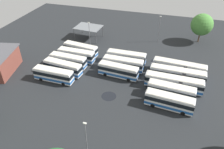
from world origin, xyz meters
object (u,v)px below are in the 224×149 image
object	(u,v)px
lamp_post_by_building	(89,34)
bus_row1_slot2	(118,71)
bus_row0_slot2	(174,83)
bus_row0_slot0	(179,68)
lamp_post_far_corner	(86,139)
bus_row1_slot0	(126,57)
bus_row2_slot0	(81,49)
bus_row2_slot3	(63,67)
bus_row1_slot1	(123,64)
maintenance_shelter	(88,27)
bus_row2_slot2	(68,61)
bus_row0_slot4	(169,101)
tree_west_edge	(202,25)
bus_row0_slot1	(178,75)
lamp_post_mid_lot	(159,28)
bus_row2_slot4	(54,75)
bus_row0_slot3	(171,91)
bus_row2_slot1	(76,55)

from	to	relation	value
lamp_post_by_building	bus_row1_slot2	bearing A→B (deg)	133.92
bus_row0_slot2	bus_row0_slot0	bearing A→B (deg)	-97.16
lamp_post_far_corner	bus_row1_slot0	bearing A→B (deg)	-88.17
bus_row2_slot0	bus_row2_slot3	xyz separation A→B (m)	(0.49, 11.24, -0.00)
bus_row1_slot1	maintenance_shelter	bearing A→B (deg)	-44.66
bus_row0_slot2	bus_row1_slot1	bearing A→B (deg)	-19.31
bus_row2_slot2	maintenance_shelter	distance (m)	20.05
bus_row0_slot4	bus_row2_slot0	xyz separation A→B (m)	(29.09, -17.26, 0.00)
bus_row2_slot2	bus_row0_slot2	bearing A→B (deg)	175.76
bus_row0_slot0	bus_row2_slot0	world-z (taller)	same
tree_west_edge	maintenance_shelter	bearing A→B (deg)	12.07
bus_row0_slot1	bus_row1_slot0	xyz separation A→B (m)	(15.17, -4.92, -0.00)
bus_row2_slot2	bus_row2_slot3	bearing A→B (deg)	92.56
bus_row0_slot1	tree_west_edge	world-z (taller)	tree_west_edge
bus_row0_slot1	lamp_post_by_building	size ratio (longest dim) A/B	1.66
lamp_post_far_corner	tree_west_edge	world-z (taller)	tree_west_edge
bus_row0_slot4	bus_row1_slot0	distance (m)	21.58
bus_row0_slot0	maintenance_shelter	distance (m)	35.84
bus_row1_slot1	maintenance_shelter	world-z (taller)	maintenance_shelter
bus_row0_slot4	lamp_post_by_building	xyz separation A→B (m)	(28.22, -23.25, 2.86)
maintenance_shelter	lamp_post_mid_lot	world-z (taller)	lamp_post_mid_lot
bus_row2_slot3	lamp_post_by_building	distance (m)	17.52
bus_row2_slot4	lamp_post_mid_lot	bearing A→B (deg)	-126.58
bus_row0_slot0	bus_row2_slot2	world-z (taller)	same
bus_row1_slot0	lamp_post_mid_lot	distance (m)	19.07
bus_row0_slot3	tree_west_edge	world-z (taller)	tree_west_edge
bus_row2_slot4	lamp_post_far_corner	bearing A→B (deg)	132.00
bus_row0_slot0	lamp_post_mid_lot	world-z (taller)	lamp_post_mid_lot
bus_row2_slot4	bus_row0_slot3	bearing A→B (deg)	-176.29
bus_row1_slot1	bus_row2_slot0	distance (m)	15.81
bus_row2_slot2	maintenance_shelter	xyz separation A→B (m)	(1.46, -19.87, 2.21)
bus_row1_slot1	bus_row2_slot3	distance (m)	16.94
lamp_post_far_corner	lamp_post_mid_lot	xyz separation A→B (m)	(-6.26, -51.07, 0.34)
bus_row0_slot3	bus_row0_slot4	size ratio (longest dim) A/B	1.03
bus_row0_slot2	lamp_post_by_building	xyz separation A→B (m)	(28.77, -15.73, 2.86)
bus_row0_slot2	bus_row2_slot2	bearing A→B (deg)	-4.24
bus_row2_slot4	lamp_post_by_building	world-z (taller)	lamp_post_by_building
maintenance_shelter	bus_row2_slot0	bearing A→B (deg)	99.72
bus_row1_slot0	lamp_post_far_corner	world-z (taller)	lamp_post_far_corner
bus_row0_slot1	bus_row2_slot2	bearing A→B (deg)	3.29
bus_row2_slot1	bus_row1_slot1	bearing A→B (deg)	176.95
bus_row2_slot2	bus_row0_slot3	bearing A→B (deg)	168.97
bus_row0_slot3	bus_row1_slot1	bearing A→B (deg)	-31.59
lamp_post_far_corner	lamp_post_mid_lot	distance (m)	51.46
bus_row0_slot4	lamp_post_mid_lot	distance (m)	34.57
bus_row1_slot0	maintenance_shelter	xyz separation A→B (m)	(17.25, -13.17, 2.21)
bus_row1_slot2	bus_row2_slot3	bearing A→B (deg)	10.57
bus_row0_slot0	lamp_post_mid_lot	size ratio (longest dim) A/B	1.56
bus_row0_slot0	bus_row2_slot3	size ratio (longest dim) A/B	1.28
bus_row0_slot3	bus_row2_slot2	size ratio (longest dim) A/B	1.03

